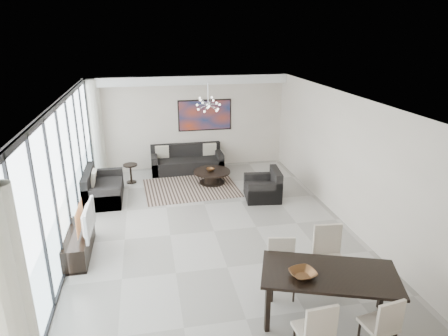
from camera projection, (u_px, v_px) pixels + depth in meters
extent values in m
cube|color=#A8A39B|center=(214.00, 231.00, 8.78)|extent=(6.00, 9.00, 0.02)
cube|color=white|center=(213.00, 100.00, 7.83)|extent=(6.00, 9.00, 0.02)
cube|color=beige|center=(189.00, 122.00, 12.46)|extent=(6.00, 0.02, 2.90)
cube|color=beige|center=(287.00, 310.00, 4.15)|extent=(6.00, 0.02, 2.90)
cube|color=beige|center=(346.00, 160.00, 8.86)|extent=(0.02, 9.00, 2.90)
cube|color=silver|center=(63.00, 179.00, 7.76)|extent=(0.01, 8.95, 2.85)
cube|color=black|center=(55.00, 108.00, 7.30)|extent=(0.04, 8.95, 0.10)
cube|color=black|center=(74.00, 243.00, 8.24)|extent=(0.04, 8.95, 0.06)
cube|color=black|center=(23.00, 263.00, 4.99)|extent=(0.04, 0.05, 2.88)
cube|color=black|center=(41.00, 226.00, 5.91)|extent=(0.04, 0.05, 2.88)
cube|color=black|center=(55.00, 199.00, 6.84)|extent=(0.04, 0.05, 2.88)
cube|color=black|center=(65.00, 179.00, 7.77)|extent=(0.04, 0.05, 2.88)
cube|color=black|center=(73.00, 163.00, 8.69)|extent=(0.04, 0.05, 2.88)
cube|color=black|center=(79.00, 150.00, 9.62)|extent=(0.04, 0.05, 2.88)
cube|color=black|center=(85.00, 139.00, 10.54)|extent=(0.04, 0.05, 2.88)
cube|color=black|center=(89.00, 130.00, 11.47)|extent=(0.04, 0.05, 2.88)
cylinder|color=white|center=(7.00, 325.00, 3.95)|extent=(0.36, 0.36, 2.85)
cylinder|color=white|center=(95.00, 129.00, 11.63)|extent=(0.36, 0.36, 2.85)
cube|color=white|center=(188.00, 80.00, 11.85)|extent=(5.98, 0.40, 0.26)
cube|color=#AD3618|center=(205.00, 115.00, 12.47)|extent=(1.68, 0.04, 0.98)
cylinder|color=silver|center=(208.00, 94.00, 10.29)|extent=(0.02, 0.02, 0.55)
sphere|color=silver|center=(208.00, 104.00, 10.38)|extent=(0.12, 0.12, 0.12)
cube|color=black|center=(191.00, 188.00, 11.15)|extent=(2.65, 2.10, 0.01)
cylinder|color=black|center=(212.00, 172.00, 11.40)|extent=(1.05, 1.05, 0.04)
cylinder|color=black|center=(212.00, 178.00, 11.47)|extent=(0.46, 0.46, 0.33)
cylinder|color=black|center=(212.00, 182.00, 11.51)|extent=(0.74, 0.74, 0.03)
imported|color=brown|center=(210.00, 170.00, 11.38)|extent=(0.26, 0.26, 0.08)
cube|color=black|center=(187.00, 165.00, 12.41)|extent=(2.19, 0.90, 0.40)
cube|color=black|center=(186.00, 149.00, 12.61)|extent=(2.19, 0.18, 0.40)
cube|color=black|center=(154.00, 164.00, 12.20)|extent=(0.18, 0.90, 0.58)
cube|color=black|center=(219.00, 160.00, 12.57)|extent=(0.18, 0.90, 0.58)
cube|color=black|center=(104.00, 192.00, 10.36)|extent=(0.91, 1.61, 0.40)
cube|color=black|center=(88.00, 178.00, 10.16)|extent=(0.18, 1.61, 0.40)
cube|color=black|center=(101.00, 200.00, 9.66)|extent=(0.91, 0.18, 0.59)
cube|color=black|center=(106.00, 179.00, 10.99)|extent=(0.91, 0.18, 0.59)
cube|color=black|center=(262.00, 191.00, 10.43)|extent=(0.98, 1.02, 0.39)
cube|color=black|center=(276.00, 177.00, 10.32)|extent=(0.28, 0.94, 0.39)
cube|color=black|center=(260.00, 183.00, 10.75)|extent=(0.89, 0.28, 0.56)
cube|color=black|center=(265.00, 194.00, 10.04)|extent=(0.89, 0.28, 0.56)
cylinder|color=black|center=(130.00, 165.00, 11.37)|extent=(0.40, 0.40, 0.04)
cylinder|color=black|center=(131.00, 174.00, 11.46)|extent=(0.06, 0.06, 0.51)
cylinder|color=black|center=(132.00, 182.00, 11.54)|extent=(0.28, 0.28, 0.03)
cube|color=black|center=(79.00, 243.00, 7.83)|extent=(0.43, 1.52, 0.48)
imported|color=gray|center=(84.00, 220.00, 7.62)|extent=(0.16, 1.02, 0.58)
cube|color=black|center=(330.00, 274.00, 5.87)|extent=(2.20, 1.60, 0.04)
cube|color=black|center=(268.00, 309.00, 5.77)|extent=(0.07, 0.07, 0.78)
cube|color=black|center=(270.00, 277.00, 6.49)|extent=(0.07, 0.07, 0.78)
cube|color=black|center=(395.00, 321.00, 5.53)|extent=(0.07, 0.07, 0.78)
cube|color=black|center=(382.00, 287.00, 6.25)|extent=(0.07, 0.07, 0.78)
cube|color=beige|center=(313.00, 331.00, 5.27)|extent=(0.47, 0.47, 0.06)
cube|color=beige|center=(321.00, 325.00, 5.02)|extent=(0.44, 0.08, 0.54)
cube|color=beige|center=(378.00, 325.00, 5.42)|extent=(0.47, 0.47, 0.05)
cube|color=beige|center=(390.00, 319.00, 5.18)|extent=(0.42, 0.11, 0.51)
cylinder|color=black|center=(359.00, 333.00, 5.59)|extent=(0.04, 0.04, 0.39)
cube|color=beige|center=(282.00, 272.00, 6.54)|extent=(0.52, 0.52, 0.06)
cube|color=beige|center=(281.00, 252.00, 6.64)|extent=(0.45, 0.13, 0.54)
cylinder|color=black|center=(294.00, 291.00, 6.46)|extent=(0.04, 0.04, 0.42)
cylinder|color=black|center=(270.00, 278.00, 6.78)|extent=(0.04, 0.04, 0.42)
cube|color=beige|center=(330.00, 261.00, 6.76)|extent=(0.53, 0.53, 0.06)
cube|color=beige|center=(327.00, 240.00, 6.87)|extent=(0.50, 0.09, 0.60)
cylinder|color=black|center=(344.00, 280.00, 6.69)|extent=(0.04, 0.04, 0.46)
cylinder|color=black|center=(314.00, 269.00, 7.01)|extent=(0.04, 0.04, 0.46)
imported|color=brown|center=(303.00, 274.00, 5.76)|extent=(0.44, 0.44, 0.09)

